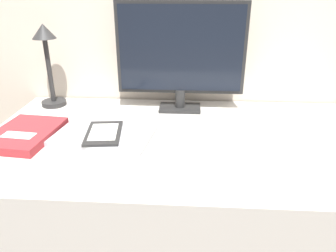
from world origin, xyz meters
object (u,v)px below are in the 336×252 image
at_px(desk_lamp, 47,55).
at_px(notebook, 25,134).
at_px(pen, 160,158).
at_px(ereader, 104,133).
at_px(laptop, 103,136).
at_px(monitor, 181,53).
at_px(keyboard, 236,145).

distance_m(desk_lamp, notebook, 0.39).
xyz_separation_m(desk_lamp, notebook, (0.02, -0.33, -0.21)).
bearing_deg(notebook, pen, -14.02).
distance_m(ereader, notebook, 0.28).
bearing_deg(ereader, laptop, 123.28).
relative_size(desk_lamp, notebook, 1.20).
height_order(desk_lamp, notebook, desk_lamp).
xyz_separation_m(monitor, desk_lamp, (-0.55, 0.01, -0.02)).
distance_m(laptop, notebook, 0.27).
distance_m(monitor, ereader, 0.45).
distance_m(ereader, pen, 0.25).
distance_m(monitor, laptop, 0.46).
relative_size(laptop, notebook, 1.25).
bearing_deg(monitor, keyboard, -59.67).
height_order(laptop, notebook, notebook).
xyz_separation_m(laptop, ereader, (0.00, -0.00, 0.01)).
xyz_separation_m(laptop, desk_lamp, (-0.30, 0.31, 0.21)).
distance_m(keyboard, pen, 0.26).
height_order(monitor, ereader, monitor).
bearing_deg(pen, laptop, 146.78).
bearing_deg(ereader, monitor, 50.05).
relative_size(keyboard, desk_lamp, 0.93).
height_order(keyboard, notebook, notebook).
relative_size(keyboard, notebook, 1.12).
relative_size(keyboard, laptop, 0.89).
xyz_separation_m(laptop, pen, (0.21, -0.14, -0.00)).
bearing_deg(notebook, ereader, 2.69).
xyz_separation_m(monitor, pen, (-0.05, -0.44, -0.23)).
xyz_separation_m(laptop, notebook, (-0.27, -0.02, 0.01)).
relative_size(monitor, keyboard, 1.61).
xyz_separation_m(desk_lamp, pen, (0.51, -0.45, -0.22)).
bearing_deg(laptop, desk_lamp, 133.68).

